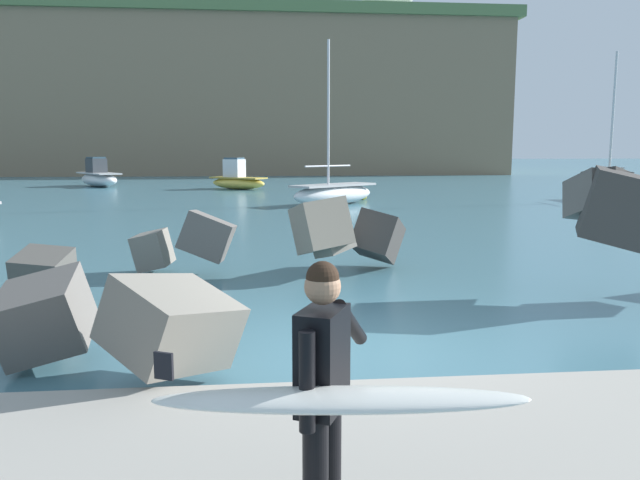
{
  "coord_description": "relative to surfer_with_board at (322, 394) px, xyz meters",
  "views": [
    {
      "loc": [
        -1.33,
        -7.96,
        2.63
      ],
      "look_at": [
        -0.49,
        0.5,
        1.4
      ],
      "focal_mm": 34.72,
      "sensor_mm": 36.0,
      "label": 1
    }
  ],
  "objects": [
    {
      "name": "surfer_with_board",
      "position": [
        0.0,
        0.0,
        0.0
      ],
      "size": [
        2.04,
        1.52,
        1.78
      ],
      "color": "black",
      "rests_on": "walkway_path"
    },
    {
      "name": "boat_near_centre",
      "position": [
        3.33,
        26.93,
        -0.69
      ],
      "size": [
        4.99,
        4.5,
        7.84
      ],
      "color": "white",
      "rests_on": "ground"
    },
    {
      "name": "boat_near_left",
      "position": [
        17.56,
        27.25,
        -0.74
      ],
      "size": [
        1.69,
        4.65,
        7.55
      ],
      "color": "#EAC64C",
      "rests_on": "ground"
    },
    {
      "name": "mooring_buoy_middle",
      "position": [
        5.29,
        29.82,
        -1.06
      ],
      "size": [
        0.44,
        0.44,
        0.44
      ],
      "color": "yellow",
      "rests_on": "ground"
    },
    {
      "name": "station_building_central",
      "position": [
        -15.42,
        85.94,
        20.04
      ],
      "size": [
        6.15,
        6.56,
        6.58
      ],
      "color": "silver",
      "rests_on": "headland_bluff"
    },
    {
      "name": "ground_plane",
      "position": [
        0.99,
        4.68,
        -1.28
      ],
      "size": [
        400.0,
        400.0,
        0.0
      ],
      "primitive_type": "plane",
      "color": "#42707F"
    },
    {
      "name": "headland_bluff",
      "position": [
        -12.27,
        81.36,
        7.75
      ],
      "size": [
        81.06,
        37.61,
        18.01
      ],
      "color": "#847056",
      "rests_on": "ground"
    },
    {
      "name": "breakwater_jetty",
      "position": [
        0.81,
        6.95,
        -0.14
      ],
      "size": [
        32.2,
        8.33,
        2.6
      ],
      "color": "#605B56",
      "rests_on": "ground"
    },
    {
      "name": "boat_mid_right",
      "position": [
        -12.21,
        44.32,
        -0.56
      ],
      "size": [
        4.52,
        5.58,
        2.2
      ],
      "color": "white",
      "rests_on": "ground"
    },
    {
      "name": "mooring_buoy_inner",
      "position": [
        4.1,
        38.01,
        -1.06
      ],
      "size": [
        0.44,
        0.44,
        0.44
      ],
      "color": "#E54C1E",
      "rests_on": "ground"
    },
    {
      "name": "boat_near_right",
      "position": [
        -1.8,
        40.05,
        -0.61
      ],
      "size": [
        4.42,
        3.9,
        2.18
      ],
      "color": "#EAC64C",
      "rests_on": "ground"
    }
  ]
}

